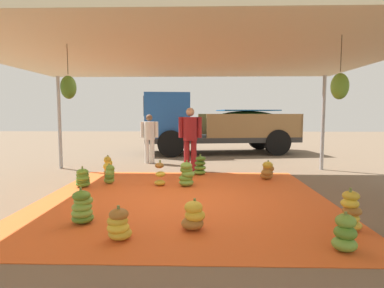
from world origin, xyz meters
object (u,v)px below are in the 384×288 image
banana_bunch_2 (108,167)px  banana_bunch_9 (200,166)px  banana_bunch_10 (110,175)px  banana_bunch_11 (194,216)px  banana_bunch_0 (267,171)px  banana_bunch_5 (82,208)px  banana_bunch_6 (187,175)px  worker_0 (190,134)px  worker_1 (149,135)px  banana_bunch_1 (83,178)px  banana_bunch_4 (160,175)px  banana_bunch_8 (351,212)px  banana_bunch_7 (119,225)px  cargo_truck_main (213,124)px  banana_bunch_3 (345,234)px

banana_bunch_2 → banana_bunch_9: 2.38m
banana_bunch_10 → banana_bunch_11: size_ratio=1.05×
banana_bunch_0 → banana_bunch_5: 4.65m
banana_bunch_6 → worker_0: 2.11m
banana_bunch_9 → banana_bunch_10: 2.36m
worker_1 → banana_bunch_1: bearing=-104.6°
banana_bunch_10 → banana_bunch_2: bearing=108.3°
banana_bunch_4 → banana_bunch_9: bearing=55.4°
banana_bunch_8 → banana_bunch_6: bearing=132.4°
banana_bunch_1 → banana_bunch_9: (2.55, 1.50, 0.04)m
banana_bunch_1 → banana_bunch_4: (1.66, 0.21, 0.04)m
banana_bunch_1 → banana_bunch_8: banana_bunch_8 is taller
banana_bunch_6 → banana_bunch_7: bearing=-103.5°
banana_bunch_1 → banana_bunch_7: (1.53, -2.88, -0.01)m
banana_bunch_9 → cargo_truck_main: cargo_truck_main is taller
banana_bunch_3 → cargo_truck_main: (-1.19, 9.44, 0.98)m
banana_bunch_2 → banana_bunch_1: bearing=-98.7°
banana_bunch_2 → banana_bunch_7: (1.34, -4.13, -0.05)m
banana_bunch_5 → banana_bunch_4: bearing=71.8°
banana_bunch_2 → banana_bunch_4: 1.80m
banana_bunch_5 → banana_bunch_10: 2.66m
worker_0 → banana_bunch_1: bearing=-136.8°
banana_bunch_10 → banana_bunch_1: bearing=-144.5°
banana_bunch_5 → banana_bunch_9: banana_bunch_9 is taller
banana_bunch_8 → cargo_truck_main: size_ratio=0.09×
banana_bunch_3 → banana_bunch_7: (-2.73, 0.25, -0.01)m
banana_bunch_7 → banana_bunch_6: bearing=76.5°
banana_bunch_8 → banana_bunch_11: bearing=-178.3°
worker_1 → banana_bunch_5: bearing=-90.7°
banana_bunch_0 → worker_0: 2.40m
banana_bunch_1 → banana_bunch_11: banana_bunch_1 is taller
banana_bunch_2 → cargo_truck_main: bearing=60.3°
banana_bunch_0 → banana_bunch_8: (0.45, -3.38, 0.04)m
banana_bunch_8 → worker_1: bearing=122.2°
banana_bunch_5 → banana_bunch_6: banana_bunch_6 is taller
banana_bunch_11 → banana_bunch_8: bearing=1.7°
banana_bunch_4 → cargo_truck_main: size_ratio=0.09×
banana_bunch_8 → cargo_truck_main: 8.94m
banana_bunch_2 → cargo_truck_main: cargo_truck_main is taller
banana_bunch_0 → banana_bunch_5: banana_bunch_5 is taller
banana_bunch_10 → worker_1: worker_1 is taller
banana_bunch_5 → banana_bunch_6: (1.42, 2.46, 0.02)m
banana_bunch_1 → banana_bunch_10: bearing=35.5°
banana_bunch_1 → banana_bunch_10: banana_bunch_10 is taller
banana_bunch_10 → banana_bunch_3: bearing=-42.7°
banana_bunch_8 → worker_1: (-3.73, 5.93, 0.67)m
banana_bunch_4 → worker_1: (-0.75, 3.28, 0.68)m
banana_bunch_5 → worker_0: size_ratio=0.30×
banana_bunch_1 → cargo_truck_main: 7.09m
banana_bunch_3 → banana_bunch_8: (0.38, 0.69, 0.05)m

